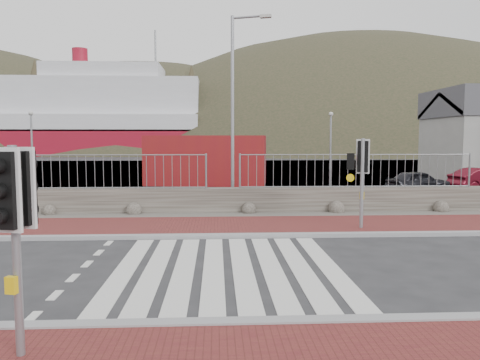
{
  "coord_description": "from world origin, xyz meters",
  "views": [
    {
      "loc": [
        -0.22,
        -9.43,
        2.68
      ],
      "look_at": [
        0.4,
        3.0,
        1.57
      ],
      "focal_mm": 35.0,
      "sensor_mm": 36.0,
      "label": 1
    }
  ],
  "objects": [
    {
      "name": "sidewalk_far",
      "position": [
        0.0,
        4.5,
        0.04
      ],
      "size": [
        40.0,
        3.0,
        0.08
      ],
      "primitive_type": "cube",
      "color": "maroon",
      "rests_on": "ground"
    },
    {
      "name": "quay",
      "position": [
        0.0,
        27.9,
        0.0
      ],
      "size": [
        120.0,
        40.0,
        0.5
      ],
      "primitive_type": "cube",
      "color": "#4C4C4F",
      "rests_on": "ground"
    },
    {
      "name": "zebra_crossing",
      "position": [
        -0.0,
        0.0,
        0.01
      ],
      "size": [
        4.62,
        5.6,
        0.01
      ],
      "color": "silver",
      "rests_on": "ground"
    },
    {
      "name": "water",
      "position": [
        0.0,
        62.9,
        0.0
      ],
      "size": [
        220.0,
        50.0,
        0.05
      ],
      "primitive_type": "cube",
      "color": "#3F4C54",
      "rests_on": "ground"
    },
    {
      "name": "streetlight",
      "position": [
        0.49,
        8.06,
        4.02
      ],
      "size": [
        1.47,
        0.64,
        7.15
      ],
      "rotation": [
        0.0,
        0.0,
        -0.34
      ],
      "color": "gray",
      "rests_on": "ground"
    },
    {
      "name": "railing",
      "position": [
        0.0,
        7.15,
        1.82
      ],
      "size": [
        18.07,
        0.07,
        1.22
      ],
      "color": "gray",
      "rests_on": "stone_wall"
    },
    {
      "name": "traffic_signal_far",
      "position": [
        3.96,
        3.89,
        1.94
      ],
      "size": [
        0.66,
        0.4,
        2.68
      ],
      "rotation": [
        0.0,
        0.0,
        2.79
      ],
      "color": "gray",
      "rests_on": "ground"
    },
    {
      "name": "hills_backdrop",
      "position": [
        6.74,
        87.9,
        -23.05
      ],
      "size": [
        254.0,
        90.0,
        100.0
      ],
      "color": "#28301D",
      "rests_on": "ground"
    },
    {
      "name": "traffic_signal_near",
      "position": [
        -2.59,
        -3.89,
        1.87
      ],
      "size": [
        0.42,
        0.31,
        2.6
      ],
      "rotation": [
        0.0,
        0.0,
        -0.26
      ],
      "color": "gray",
      "rests_on": "ground"
    },
    {
      "name": "kerb_near",
      "position": [
        0.0,
        -3.0,
        0.05
      ],
      "size": [
        40.0,
        0.25,
        0.12
      ],
      "primitive_type": "cube",
      "color": "gray",
      "rests_on": "ground"
    },
    {
      "name": "car_a",
      "position": [
        9.72,
        13.07,
        0.55
      ],
      "size": [
        3.49,
        2.14,
        1.11
      ],
      "primitive_type": "imported",
      "rotation": [
        0.0,
        0.0,
        1.84
      ],
      "color": "black",
      "rests_on": "ground"
    },
    {
      "name": "kerb_far",
      "position": [
        0.0,
        3.0,
        0.05
      ],
      "size": [
        40.0,
        0.25,
        0.12
      ],
      "primitive_type": "cube",
      "color": "gray",
      "rests_on": "ground"
    },
    {
      "name": "shipping_container",
      "position": [
        -0.82,
        17.83,
        1.42
      ],
      "size": [
        7.15,
        3.76,
        2.84
      ],
      "primitive_type": "cube",
      "rotation": [
        0.0,
        0.0,
        -0.14
      ],
      "color": "#9D2211",
      "rests_on": "ground"
    },
    {
      "name": "stone_wall",
      "position": [
        0.0,
        7.3,
        0.45
      ],
      "size": [
        40.0,
        0.6,
        0.9
      ],
      "primitive_type": "cube",
      "color": "#47413A",
      "rests_on": "ground"
    },
    {
      "name": "gravel_strip",
      "position": [
        0.0,
        6.5,
        0.03
      ],
      "size": [
        40.0,
        1.5,
        0.06
      ],
      "primitive_type": "cube",
      "color": "#59544C",
      "rests_on": "ground"
    },
    {
      "name": "ground",
      "position": [
        0.0,
        0.0,
        0.0
      ],
      "size": [
        220.0,
        220.0,
        0.0
      ],
      "primitive_type": "plane",
      "color": "#28282B",
      "rests_on": "ground"
    },
    {
      "name": "ferry",
      "position": [
        -24.65,
        67.9,
        5.36
      ],
      "size": [
        50.0,
        16.0,
        20.0
      ],
      "color": "maroon",
      "rests_on": "ground"
    }
  ]
}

